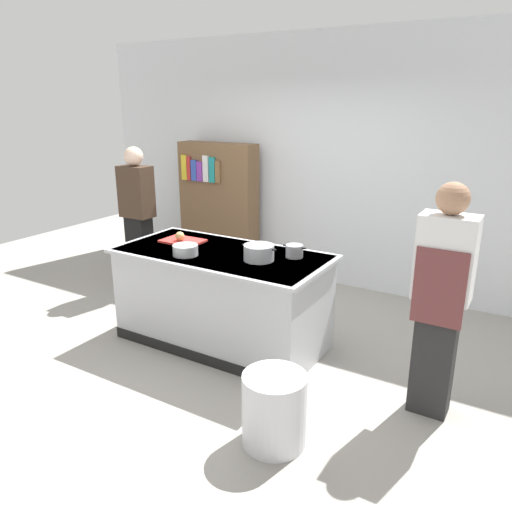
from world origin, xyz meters
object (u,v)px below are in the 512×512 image
(person_guest, at_px, (138,216))
(stock_pot, at_px, (259,253))
(onion, at_px, (180,236))
(trash_bin, at_px, (274,410))
(mixing_bowl, at_px, (185,250))
(sauce_pan, at_px, (294,251))
(person_chef, at_px, (441,297))
(bookshelf, at_px, (219,207))

(person_guest, bearing_deg, stock_pot, 82.04)
(onion, height_order, trash_bin, onion)
(mixing_bowl, bearing_deg, stock_pot, 18.46)
(stock_pot, height_order, person_guest, person_guest)
(sauce_pan, xyz_separation_m, person_chef, (1.31, -0.33, -0.04))
(onion, distance_m, stock_pot, 0.94)
(onion, height_order, stock_pot, stock_pot)
(stock_pot, height_order, person_chef, person_chef)
(onion, relative_size, bookshelf, 0.05)
(person_chef, xyz_separation_m, bookshelf, (-3.24, 1.92, -0.06))
(onion, bearing_deg, bookshelf, 113.78)
(onion, xyz_separation_m, mixing_bowl, (0.30, -0.29, -0.02))
(mixing_bowl, height_order, person_guest, person_guest)
(mixing_bowl, height_order, trash_bin, mixing_bowl)
(sauce_pan, height_order, person_chef, person_chef)
(bookshelf, bearing_deg, onion, -66.22)
(sauce_pan, height_order, mixing_bowl, sauce_pan)
(onion, xyz_separation_m, bookshelf, (-0.77, 1.74, -0.11))
(sauce_pan, bearing_deg, person_chef, -14.27)
(trash_bin, xyz_separation_m, person_chef, (0.82, 0.91, 0.66))
(sauce_pan, distance_m, person_chef, 1.35)
(person_guest, bearing_deg, person_chef, 88.13)
(onion, xyz_separation_m, stock_pot, (0.94, -0.08, 0.00))
(onion, distance_m, bookshelf, 1.91)
(stock_pot, bearing_deg, onion, 175.09)
(mixing_bowl, relative_size, trash_bin, 0.44)
(stock_pot, distance_m, person_guest, 2.20)
(person_guest, bearing_deg, sauce_pan, 89.21)
(stock_pot, bearing_deg, sauce_pan, 46.37)
(sauce_pan, bearing_deg, onion, -172.44)
(stock_pot, bearing_deg, mixing_bowl, -161.54)
(stock_pot, relative_size, bookshelf, 0.19)
(person_chef, bearing_deg, person_guest, 96.65)
(mixing_bowl, bearing_deg, onion, 135.85)
(trash_bin, distance_m, person_guest, 3.35)
(sauce_pan, distance_m, person_guest, 2.36)
(stock_pot, bearing_deg, person_chef, -3.66)
(mixing_bowl, bearing_deg, person_guest, 147.89)
(onion, xyz_separation_m, person_chef, (2.47, -0.18, -0.05))
(sauce_pan, distance_m, trash_bin, 1.52)
(mixing_bowl, xyz_separation_m, person_guest, (-1.45, 0.91, -0.04))
(trash_bin, bearing_deg, stock_pot, 125.39)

